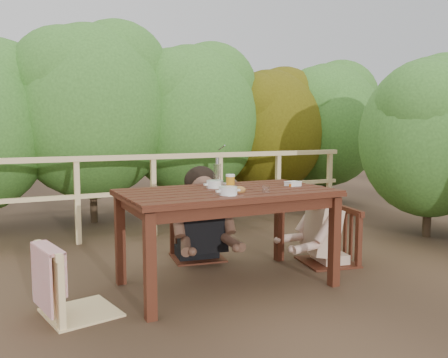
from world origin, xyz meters
name	(u,v)px	position (x,y,z in m)	size (l,w,h in m)	color
ground	(227,285)	(0.00, 0.00, 0.00)	(60.00, 60.00, 0.00)	#4F3825
table	(227,239)	(0.00, 0.00, 0.40)	(1.73, 0.97, 0.80)	#3C1A0F
chair_left	(79,246)	(-1.21, -0.09, 0.50)	(0.49, 0.49, 0.99)	#EAC788
chair_far	(197,209)	(0.09, 0.86, 0.51)	(0.50, 0.50, 1.01)	#3C1A0F
chair_right	(328,212)	(1.18, 0.14, 0.51)	(0.51, 0.51, 1.03)	#3C1A0F
woman	(196,187)	(0.09, 0.88, 0.73)	(0.59, 0.72, 1.46)	black
diner_right	(331,200)	(1.21, 0.14, 0.63)	(0.51, 0.62, 1.26)	#D5AF91
railing	(154,196)	(0.00, 2.00, 0.51)	(5.60, 0.10, 1.01)	#EAC788
hedge_row	(153,89)	(0.40, 3.20, 1.90)	(6.60, 1.60, 3.80)	#366524
soup_near	(228,192)	(-0.12, -0.27, 0.84)	(0.24, 0.24, 0.08)	white
soup_far	(215,185)	(-0.04, 0.16, 0.84)	(0.24, 0.24, 0.08)	silver
bread_roll	(239,190)	(0.02, -0.19, 0.83)	(0.11, 0.09, 0.07)	#A25726
beer_glass	(230,183)	(0.03, -0.01, 0.87)	(0.07, 0.07, 0.14)	gold
bottle	(217,174)	(-0.02, 0.15, 0.94)	(0.07, 0.07, 0.28)	silver
tumbler	(266,190)	(0.20, -0.29, 0.83)	(0.06, 0.06, 0.07)	silver
butter_tub	(293,184)	(0.65, -0.02, 0.83)	(0.13, 0.09, 0.06)	white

